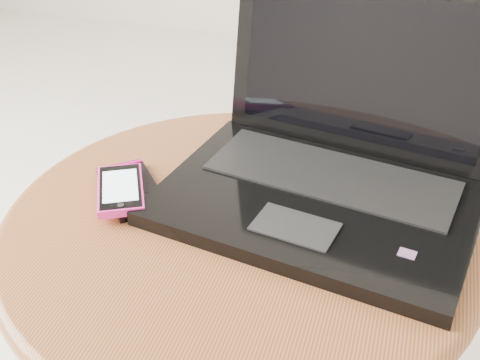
% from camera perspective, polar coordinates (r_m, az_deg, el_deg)
% --- Properties ---
extents(table, '(0.62, 0.62, 0.49)m').
position_cam_1_polar(table, '(0.86, -0.09, -9.14)').
color(table, '#4E2D1A').
rests_on(table, ground).
extents(laptop, '(0.44, 0.38, 0.26)m').
position_cam_1_polar(laptop, '(0.83, 8.30, 1.64)').
color(laptop, black).
rests_on(laptop, table).
extents(phone_black, '(0.13, 0.14, 0.01)m').
position_cam_1_polar(phone_black, '(0.86, -9.93, -0.81)').
color(phone_black, black).
rests_on(phone_black, table).
extents(phone_pink, '(0.10, 0.12, 0.01)m').
position_cam_1_polar(phone_pink, '(0.84, -10.89, -0.86)').
color(phone_pink, '#F82FA5').
rests_on(phone_pink, phone_black).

